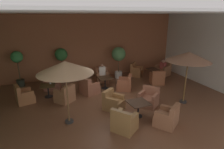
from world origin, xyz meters
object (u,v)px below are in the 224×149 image
Objects in this scene: armchair_mid_center_east at (124,122)px; patron_by_window at (163,65)px; armchair_front_right_east at (136,71)px; armchair_rear_right_south at (102,77)px; armchair_front_left_east at (24,96)px; armchair_rear_right_east at (125,84)px; potted_tree_left_corner at (119,57)px; armchair_front_left_south at (65,95)px; cafe_table_mid_center at (138,105)px; cafe_table_rear_right at (105,80)px; armchair_rear_right_north at (89,88)px; iced_drink_cup at (50,83)px; armchair_front_left_north at (53,83)px; patio_umbrella_tall_red at (189,57)px; cafe_table_front_right at (152,71)px; potted_tree_mid_left at (61,58)px; patron_blue_shirt at (102,70)px; patio_umbrella_center_beige at (65,68)px; armchair_mid_center_north at (113,102)px; armchair_front_right_north at (163,70)px; armchair_mid_center_west at (149,99)px; potted_tree_mid_right at (18,63)px; armchair_mid_center_south at (167,118)px; cafe_table_front_left at (48,88)px; armchair_front_right_south at (157,79)px.

armchair_mid_center_east is 7.17m from patron_by_window.
armchair_front_right_east is 1.20× the size of armchair_rear_right_south.
armchair_rear_right_east is at bearing -0.56° from armchair_front_left_east.
patron_by_window is (3.02, -0.49, -0.68)m from potted_tree_left_corner.
armchair_front_right_east reaches higher than armchair_front_left_south.
armchair_front_left_south is at bearing 137.35° from cafe_table_mid_center.
armchair_rear_right_north reaches higher than cafe_table_rear_right.
iced_drink_cup is (-0.59, 0.98, 0.36)m from armchair_front_left_south.
armchair_rear_right_north is at bearing 23.45° from armchair_front_left_south.
patio_umbrella_tall_red reaches higher than armchair_front_left_north.
patio_umbrella_tall_red is (0.24, -4.39, 1.85)m from armchair_front_right_east.
armchair_mid_center_east is at bearing -67.06° from armchair_front_left_north.
cafe_table_rear_right is (2.75, -0.92, 0.17)m from armchair_front_left_north.
cafe_table_front_right is 0.34× the size of potted_tree_left_corner.
cafe_table_rear_right is 3.06m from potted_tree_mid_left.
patio_umbrella_tall_red is 5.07m from patron_blue_shirt.
armchair_front_left_east is at bearing 125.37° from patio_umbrella_center_beige.
potted_tree_mid_left is at bearing 110.20° from armchair_mid_center_north.
armchair_front_right_north is at bearing 17.10° from patron_by_window.
potted_tree_mid_left is at bearing 157.45° from armchair_rear_right_south.
cafe_table_front_right is 2.38m from potted_tree_left_corner.
iced_drink_cup is (-3.18, 3.37, 0.17)m from cafe_table_mid_center.
armchair_mid_center_east is 2.35m from armchair_mid_center_west.
armchair_rear_right_south is 0.41× the size of potted_tree_mid_left.
potted_tree_left_corner is at bearing 19.44° from iced_drink_cup.
potted_tree_mid_right is 18.46× the size of iced_drink_cup.
patron_by_window is (1.75, -0.45, 0.41)m from armchair_front_right_east.
armchair_mid_center_north is 2.35m from armchair_mid_center_south.
patron_blue_shirt is at bearing 40.24° from armchair_front_left_south.
armchair_front_left_east reaches higher than armchair_rear_right_east.
armchair_front_right_north reaches higher than armchair_front_left_north.
patio_umbrella_center_beige reaches higher than armchair_mid_center_south.
armchair_front_left_north is at bearing 141.35° from armchair_rear_right_north.
cafe_table_mid_center is at bearing -133.02° from patron_by_window.
armchair_front_left_north is at bearing 137.99° from armchair_mid_center_west.
patron_by_window is (-0.04, -0.01, 0.39)m from armchair_front_right_north.
armchair_rear_right_east is (0.67, 2.87, -0.21)m from cafe_table_mid_center.
cafe_table_front_left is 0.68× the size of armchair_mid_center_west.
patron_by_window is (5.01, 5.11, 0.40)m from armchair_mid_center_east.
armchair_front_right_east is at bearing -7.16° from potted_tree_mid_left.
armchair_rear_right_south is (-2.95, 1.44, 0.01)m from armchair_front_right_south.
armchair_front_right_north is 6.69m from potted_tree_mid_left.
patron_blue_shirt is at bearing 80.69° from armchair_mid_center_north.
armchair_front_left_south reaches higher than cafe_table_rear_right.
potted_tree_mid_left is at bearing 171.06° from armchair_front_right_north.
armchair_front_right_south is at bearing -46.28° from potted_tree_left_corner.
cafe_table_front_left is at bearing -158.34° from armchair_rear_right_south.
potted_tree_mid_left is at bearing 125.20° from armchair_mid_center_west.
armchair_front_right_east is 6.88m from patio_umbrella_center_beige.
armchair_mid_center_west is (1.83, 1.47, -0.02)m from armchair_mid_center_east.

